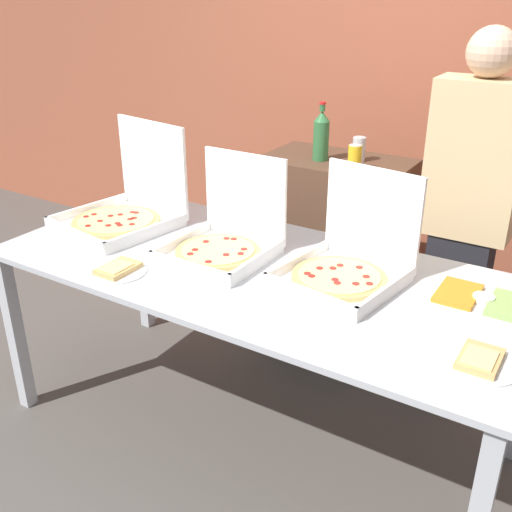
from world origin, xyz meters
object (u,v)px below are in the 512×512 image
object	(u,v)px
veggie_tray	(483,304)
person_guest_plaid	(466,217)
soda_can_colored	(355,158)
soda_can_silver	(359,149)
pizza_box_far_right	(126,208)
paper_plate_front_left	(118,269)
paper_plate_front_center	(480,360)
pizza_box_far_left	(347,262)
pizza_box_near_right	(225,238)
soda_bottle	(321,135)

from	to	relation	value
veggie_tray	person_guest_plaid	bearing A→B (deg)	109.21
soda_can_colored	soda_can_silver	bearing A→B (deg)	106.03
pizza_box_far_right	paper_plate_front_left	bearing A→B (deg)	-41.45
paper_plate_front_left	pizza_box_far_right	bearing A→B (deg)	129.27
paper_plate_front_center	pizza_box_far_left	bearing A→B (deg)	152.11
paper_plate_front_left	soda_can_silver	bearing A→B (deg)	68.75
pizza_box_far_right	person_guest_plaid	distance (m)	1.61
pizza_box_far_right	soda_can_colored	world-z (taller)	pizza_box_far_right
pizza_box_near_right	veggie_tray	bearing A→B (deg)	5.46
pizza_box_near_right	soda_can_colored	size ratio (longest dim) A/B	3.46
paper_plate_front_left	pizza_box_near_right	bearing A→B (deg)	54.63
pizza_box_far_right	paper_plate_front_center	bearing A→B (deg)	-0.48
soda_can_silver	person_guest_plaid	distance (m)	0.64
soda_bottle	soda_can_silver	size ratio (longest dim) A/B	2.38
veggie_tray	soda_can_silver	distance (m)	1.18
veggie_tray	person_guest_plaid	xyz separation A→B (m)	(-0.24, 0.69, 0.06)
pizza_box_far_right	soda_can_colored	distance (m)	1.13
person_guest_plaid	pizza_box_far_left	bearing A→B (deg)	69.58
pizza_box_far_right	paper_plate_front_left	world-z (taller)	pizza_box_far_right
veggie_tray	soda_bottle	bearing A→B (deg)	144.93
veggie_tray	person_guest_plaid	world-z (taller)	person_guest_plaid
pizza_box_far_left	pizza_box_far_right	xyz separation A→B (m)	(-1.15, -0.01, 0.01)
pizza_box_near_right	paper_plate_front_left	world-z (taller)	pizza_box_near_right
paper_plate_front_left	soda_can_colored	distance (m)	1.26
pizza_box_far_right	soda_bottle	distance (m)	1.04
paper_plate_front_center	soda_bottle	size ratio (longest dim) A/B	0.84
person_guest_plaid	soda_can_silver	bearing A→B (deg)	-9.94
paper_plate_front_center	person_guest_plaid	bearing A→B (deg)	106.74
veggie_tray	soda_can_silver	size ratio (longest dim) A/B	3.23
veggie_tray	soda_bottle	world-z (taller)	soda_bottle
paper_plate_front_center	veggie_tray	xyz separation A→B (m)	(-0.07, 0.35, 0.01)
paper_plate_front_center	person_guest_plaid	size ratio (longest dim) A/B	0.14
paper_plate_front_left	veggie_tray	world-z (taller)	veggie_tray
paper_plate_front_center	soda_can_silver	bearing A→B (deg)	128.44
pizza_box_far_left	paper_plate_front_left	xyz separation A→B (m)	(-0.81, -0.43, -0.06)
person_guest_plaid	soda_bottle	bearing A→B (deg)	-1.58
pizza_box_far_left	veggie_tray	distance (m)	0.52
veggie_tray	soda_can_silver	xyz separation A→B (m)	(-0.83, 0.79, 0.28)
paper_plate_front_left	veggie_tray	bearing A→B (deg)	19.51
paper_plate_front_center	soda_can_silver	size ratio (longest dim) A/B	2.00
veggie_tray	soda_can_colored	bearing A→B (deg)	141.30
pizza_box_near_right	veggie_tray	world-z (taller)	pizza_box_near_right
paper_plate_front_left	person_guest_plaid	xyz separation A→B (m)	(1.08, 1.16, 0.07)
pizza_box_near_right	soda_bottle	size ratio (longest dim) A/B	1.45
veggie_tray	soda_bottle	xyz separation A→B (m)	(-1.01, 0.71, 0.34)
pizza_box_near_right	paper_plate_front_center	world-z (taller)	pizza_box_near_right
pizza_box_near_right	soda_can_silver	world-z (taller)	pizza_box_near_right
pizza_box_far_left	pizza_box_far_right	distance (m)	1.15
person_guest_plaid	veggie_tray	bearing A→B (deg)	109.21
veggie_tray	pizza_box_far_right	bearing A→B (deg)	-178.20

